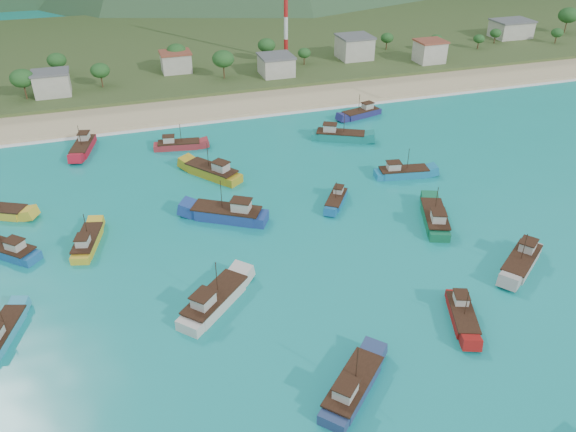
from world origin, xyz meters
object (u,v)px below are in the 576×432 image
object	(u,v)px
boat_3	(8,251)
boat_10	(213,172)
boat_27	(88,243)
boat_31	(228,214)
boat_13	(352,388)
boat_23	(435,219)
boat_25	(521,262)
boat_26	(339,136)
boat_28	(462,315)
boat_16	(402,173)
boat_15	(336,200)
boat_20	(361,114)
boat_21	(214,301)
boat_22	(83,147)
boat_30	(3,332)
boat_17	(178,145)

from	to	relation	value
boat_3	boat_10	distance (m)	38.88
boat_27	boat_31	world-z (taller)	boat_31
boat_13	boat_23	xyz separation A→B (m)	(27.69, 29.27, 0.03)
boat_25	boat_26	world-z (taller)	boat_26
boat_31	boat_28	bearing A→B (deg)	-114.14
boat_16	boat_31	distance (m)	36.14
boat_23	boat_28	world-z (taller)	boat_23
boat_15	boat_20	world-z (taller)	boat_20
boat_13	boat_21	world-z (taller)	boat_21
boat_3	boat_27	xyz separation A→B (m)	(11.74, -1.34, -0.09)
boat_10	boat_15	bearing A→B (deg)	-78.45
boat_26	boat_28	xyz separation A→B (m)	(-6.93, -59.60, -0.26)
boat_25	boat_27	xyz separation A→B (m)	(-61.82, 25.32, -0.13)
boat_20	boat_22	world-z (taller)	boat_22
boat_20	boat_28	xyz separation A→B (m)	(-17.29, -71.05, -0.11)
boat_20	boat_31	size ratio (longest dim) A/B	0.82
boat_20	boat_30	xyz separation A→B (m)	(-74.57, -56.06, -0.12)
boat_27	boat_31	bearing A→B (deg)	17.69
boat_20	boat_28	size ratio (longest dim) A/B	1.11
boat_16	boat_20	size ratio (longest dim) A/B	1.01
boat_16	boat_30	world-z (taller)	boat_16
boat_3	boat_27	bearing A→B (deg)	-55.08
boat_25	boat_31	xyz separation A→B (m)	(-38.87, 26.57, 0.21)
boat_20	boat_27	bearing A→B (deg)	105.66
boat_3	boat_25	xyz separation A→B (m)	(73.56, -26.65, 0.04)
boat_16	boat_26	world-z (taller)	boat_26
boat_3	boat_26	world-z (taller)	boat_26
boat_10	boat_21	size ratio (longest dim) A/B	1.05
boat_17	boat_26	distance (m)	35.27
boat_22	boat_27	world-z (taller)	boat_22
boat_16	boat_31	world-z (taller)	boat_31
boat_17	boat_23	bearing A→B (deg)	48.95
boat_20	boat_25	world-z (taller)	boat_25
boat_22	boat_10	bearing A→B (deg)	153.45
boat_23	boat_30	size ratio (longest dim) A/B	1.24
boat_16	boat_17	world-z (taller)	boat_16
boat_16	boat_17	xyz separation A→B (m)	(-39.68, 26.49, -0.07)
boat_30	boat_31	size ratio (longest dim) A/B	0.74
boat_13	boat_27	distance (m)	48.79
boat_17	boat_30	xyz separation A→B (m)	(-29.50, -50.90, -0.07)
boat_3	boat_17	distance (m)	44.14
boat_28	boat_22	bearing A→B (deg)	-35.47
boat_21	boat_23	size ratio (longest dim) A/B	0.95
boat_13	boat_16	size ratio (longest dim) A/B	0.96
boat_22	boat_13	bearing A→B (deg)	123.84
boat_25	boat_28	world-z (taller)	boat_25
boat_27	boat_26	bearing A→B (deg)	41.01
boat_10	boat_26	world-z (taller)	boat_10
boat_17	boat_26	world-z (taller)	boat_26
boat_16	boat_3	bearing A→B (deg)	-75.95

